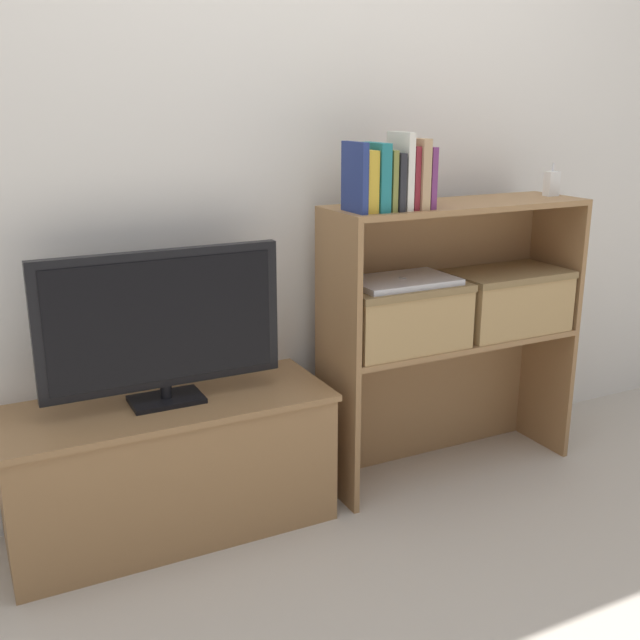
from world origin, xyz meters
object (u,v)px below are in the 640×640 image
Objects in this scene: book_navy at (355,177)px; book_tan at (414,173)px; tv at (162,323)px; laptop at (402,281)px; book_maroon at (407,177)px; baby_monitor at (552,184)px; storage_basket_right at (506,298)px; book_teal at (376,177)px; book_plum at (423,177)px; book_ivory at (400,171)px; book_olive at (385,180)px; tv_stand at (171,466)px; book_charcoal at (392,181)px; book_mustard at (364,181)px; storage_basket_left at (401,313)px.

book_tan is (0.22, 0.00, 0.00)m from book_navy.
laptop is at bearing -3.85° from tv.
book_maroon reaches higher than baby_monitor.
book_teal is at bearing -176.68° from storage_basket_right.
book_plum is 0.45× the size of storage_basket_right.
book_ivory is at bearing 180.00° from book_plum.
book_olive is 0.85× the size of book_tan.
storage_basket_right is (1.27, -0.06, 0.42)m from tv_stand.
book_charcoal is at bearing -154.94° from laptop.
storage_basket_right is at bearing 3.11° from book_mustard.
book_teal is at bearing -165.53° from laptop.
baby_monitor is (0.82, 0.05, -0.05)m from book_mustard.
book_tan is 0.51× the size of storage_basket_right.
storage_basket_right is at bearing -2.46° from tv.
storage_basket_left is at bearing 65.58° from book_maroon.
book_tan is at bearing -6.15° from tv.
storage_basket_left is at bearing 11.20° from book_mustard.
book_maroon is (0.80, -0.09, 0.88)m from tv_stand.
storage_basket_right is (0.45, 0.03, -0.47)m from book_tan.
book_navy reaches higher than book_maroon.
book_tan reaches higher than storage_basket_left.
book_navy is 0.08m from book_teal.
book_tan is 0.62× the size of laptop.
book_tan is (0.83, -0.09, 0.42)m from tv.
tv_stand is 0.92m from storage_basket_left.
tv_stand is 8.58× the size of baby_monitor.
book_teal reaches higher than tv.
tv is at bearing 172.92° from book_olive.
baby_monitor is at bearing 4.69° from book_plum.
book_olive is 0.72m from storage_basket_right.
book_tan is (0.83, -0.09, 0.89)m from tv_stand.
tv is 0.95m from book_plum.
book_tan is at bearing 0.00° from book_mustard.
book_teal is at bearing -176.38° from baby_monitor.
book_maroon is at bearing 180.00° from book_tan.
storage_basket_left is (-0.65, -0.01, -0.41)m from baby_monitor.
book_tan is at bearing 0.00° from book_charcoal.
book_ivory is at bearing -141.34° from laptop.
book_plum is at bearing 0.00° from book_ivory.
book_ivory reaches higher than book_navy.
tv is 1.69× the size of storage_basket_right.
storage_basket_left is (0.02, 0.03, -0.46)m from book_maroon.
book_navy reaches higher than storage_basket_left.
book_teal is 0.49× the size of storage_basket_right.
book_plum is at bearing 0.00° from book_tan.
storage_basket_left is 0.11m from laptop.
storage_basket_left is at bearing 19.34° from book_olive.
book_olive is at bearing 0.00° from book_mustard.
laptop is at bearing -3.96° from tv_stand.
book_ivory is (0.05, 0.00, 0.03)m from book_olive.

